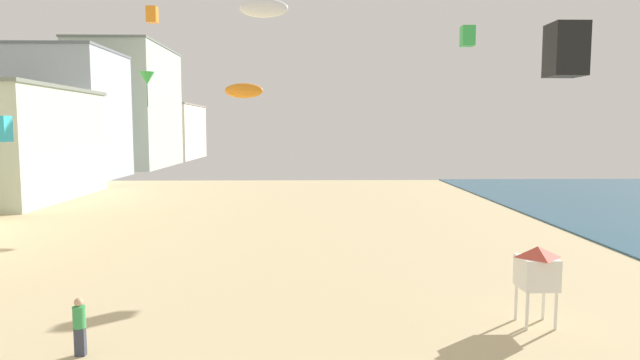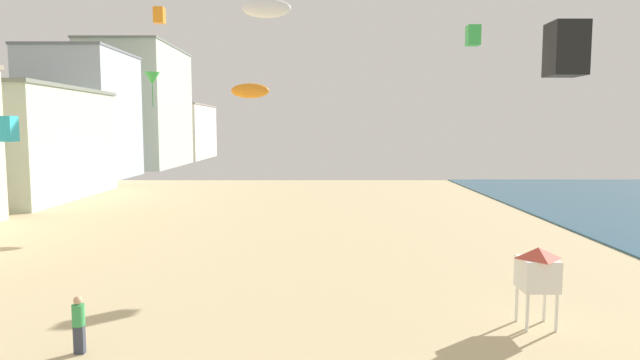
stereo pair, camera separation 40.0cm
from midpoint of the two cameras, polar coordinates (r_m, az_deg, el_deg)
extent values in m
cube|color=#ADB7C1|center=(72.51, -23.73, 6.17)|extent=(10.05, 13.48, 15.29)
cube|color=slate|center=(73.07, -23.98, 12.29)|extent=(10.25, 13.75, 0.30)
cube|color=#B7C6B2|center=(91.96, -18.59, 7.21)|extent=(12.07, 20.65, 18.78)
cube|color=slate|center=(92.77, -18.77, 13.11)|extent=(12.31, 21.06, 0.30)
cube|color=silver|center=(113.47, -14.94, 4.88)|extent=(12.07, 20.52, 10.58)
cube|color=gray|center=(113.55, -15.01, 7.62)|extent=(12.31, 20.93, 0.30)
cube|color=#383D4C|center=(16.97, -23.59, -15.21)|extent=(0.28, 0.18, 0.80)
cylinder|color=#389951|center=(16.74, -23.68, -12.96)|extent=(0.34, 0.34, 0.60)
sphere|color=tan|center=(16.62, -23.74, -11.59)|extent=(0.24, 0.24, 0.24)
cylinder|color=white|center=(18.34, 21.46, -12.89)|extent=(0.10, 0.10, 1.20)
cylinder|color=white|center=(18.69, 24.09, -12.65)|extent=(0.10, 0.10, 1.20)
cylinder|color=white|center=(19.14, 20.45, -12.08)|extent=(0.10, 0.10, 1.20)
cylinder|color=white|center=(19.47, 22.98, -11.87)|extent=(0.10, 0.10, 1.20)
cube|color=white|center=(18.60, 22.37, -9.14)|extent=(1.10, 1.10, 1.00)
pyramid|color=#D14C3D|center=(18.45, 22.45, -7.11)|extent=(1.10, 1.10, 0.35)
ellipsoid|color=white|center=(24.77, -5.35, 17.60)|extent=(2.12, 0.59, 0.83)
cube|color=green|center=(31.65, 16.04, 14.44)|extent=(0.69, 0.69, 1.09)
cone|color=green|center=(29.63, -17.10, 10.20)|extent=(0.79, 0.79, 0.64)
cylinder|color=#277C35|center=(29.57, -17.05, 8.48)|extent=(0.04, 0.04, 1.14)
cube|color=black|center=(17.16, 24.98, 12.40)|extent=(0.95, 0.95, 1.50)
ellipsoid|color=orange|center=(37.71, -7.27, 9.33)|extent=(2.61, 0.73, 1.02)
cube|color=orange|center=(39.66, -16.50, 16.34)|extent=(0.68, 0.68, 1.07)
cube|color=#2DB7CC|center=(26.68, -29.98, 4.70)|extent=(0.70, 0.70, 1.10)
camera|label=1|loc=(0.20, -89.47, 0.05)|focal=30.32mm
camera|label=2|loc=(0.20, 90.53, -0.05)|focal=30.32mm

